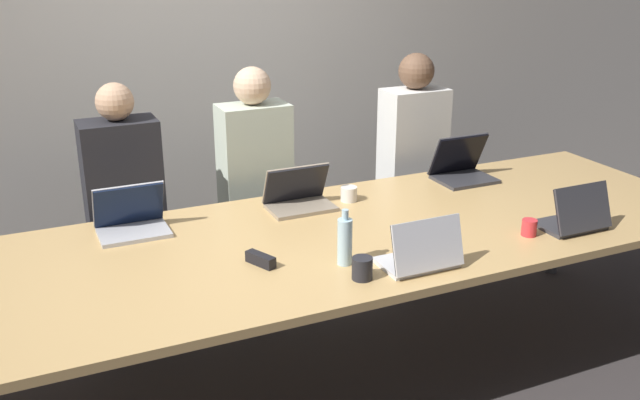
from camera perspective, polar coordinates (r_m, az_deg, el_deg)
ground_plane at (r=3.69m, az=-2.44°, el=-14.53°), size 24.00×24.00×0.00m
curtain_wall at (r=4.78m, az=-10.89°, el=11.37°), size 12.00×0.06×2.80m
conference_table at (r=3.33m, az=-2.62°, el=-4.26°), size 4.53×1.31×0.77m
laptop_near_right at (r=3.66m, az=19.76°, el=-1.25°), size 0.31×0.24×0.23m
cup_near_right at (r=3.53m, az=16.39°, el=-2.13°), size 0.07×0.07×0.08m
laptop_far_midleft at (r=3.53m, az=-14.86°, el=-1.45°), size 0.33×0.24×0.24m
person_far_midleft at (r=4.00m, az=-15.24°, el=-1.33°), size 0.40×0.24×1.42m
laptop_near_midright at (r=3.08m, az=8.14°, el=-4.27°), size 0.33×0.23×0.23m
cup_near_midright at (r=2.97m, az=3.40°, el=-5.48°), size 0.09×0.09×0.10m
bottle_near_midright at (r=3.07m, az=2.00°, el=-3.28°), size 0.07×0.07×0.25m
laptop_far_right at (r=4.26m, az=11.24°, el=2.63°), size 0.34×0.27×0.26m
person_far_right at (r=4.66m, az=7.36°, el=2.58°), size 0.40×0.24×1.45m
laptop_far_center at (r=3.73m, az=-1.74°, el=0.36°), size 0.35×0.23×0.23m
person_far_center at (r=4.22m, az=-5.17°, el=0.67°), size 0.40×0.24×1.44m
cup_far_center at (r=3.84m, az=2.32°, el=0.50°), size 0.09×0.09×0.08m
stapler at (r=3.10m, az=-4.78°, el=-4.77°), size 0.10×0.15×0.05m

